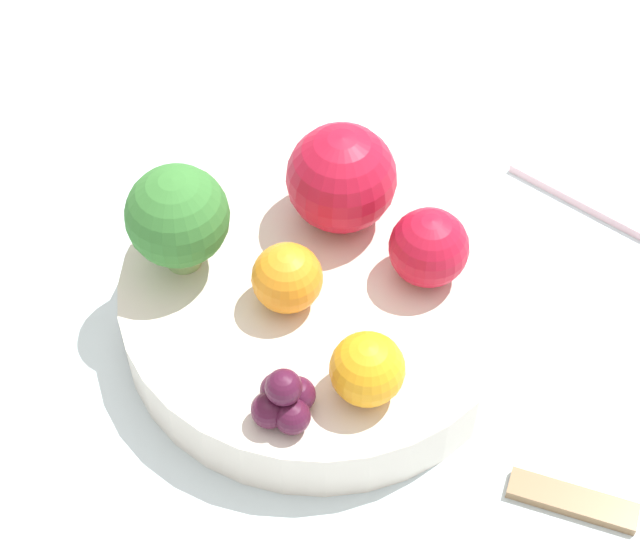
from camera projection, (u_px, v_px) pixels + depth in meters
ground_plane at (320, 341)px, 0.64m from camera, size 6.00×6.00×0.00m
table_surface at (320, 331)px, 0.64m from camera, size 1.20×1.20×0.02m
bowl at (320, 302)px, 0.61m from camera, size 0.23×0.23×0.04m
broccoli at (178, 217)px, 0.58m from camera, size 0.06×0.06×0.07m
apple_red at (341, 178)px, 0.61m from camera, size 0.06×0.06×0.06m
apple_green at (429, 248)px, 0.59m from camera, size 0.04×0.04×0.04m
orange_front at (287, 278)px, 0.58m from camera, size 0.04×0.04×0.04m
orange_back at (367, 369)px, 0.54m from camera, size 0.04×0.04×0.04m
grape_cluster at (284, 400)px, 0.54m from camera, size 0.04×0.04×0.03m
napkin at (639, 145)px, 0.72m from camera, size 0.15×0.17×0.01m
spoon at (572, 501)px, 0.55m from camera, size 0.06×0.05×0.01m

